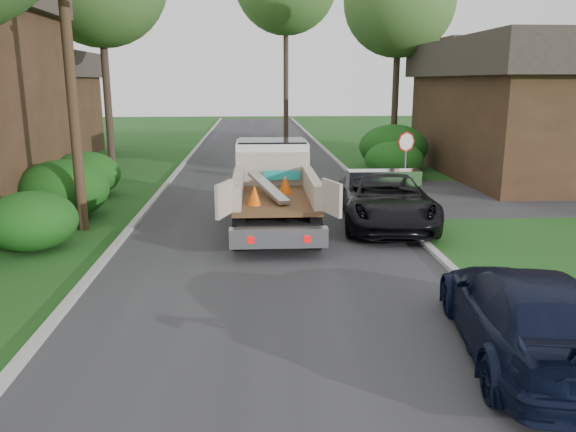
# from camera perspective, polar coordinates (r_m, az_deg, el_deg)

# --- Properties ---
(ground) EXTENTS (120.00, 120.00, 0.00)m
(ground) POSITION_cam_1_polar(r_m,az_deg,el_deg) (12.21, -1.23, -6.95)
(ground) COLOR #1D4814
(ground) RESTS_ON ground
(road) EXTENTS (8.00, 90.00, 0.02)m
(road) POSITION_cam_1_polar(r_m,az_deg,el_deg) (21.86, -2.33, 2.26)
(road) COLOR #28282B
(road) RESTS_ON ground
(curb_left) EXTENTS (0.20, 90.00, 0.12)m
(curb_left) POSITION_cam_1_polar(r_m,az_deg,el_deg) (22.14, -13.01, 2.21)
(curb_left) COLOR #9E9E99
(curb_left) RESTS_ON ground
(curb_right) EXTENTS (0.20, 90.00, 0.12)m
(curb_right) POSITION_cam_1_polar(r_m,az_deg,el_deg) (22.31, 8.26, 2.50)
(curb_right) COLOR #9E9E99
(curb_right) RESTS_ON ground
(stop_sign) EXTENTS (0.71, 0.32, 2.48)m
(stop_sign) POSITION_cam_1_polar(r_m,az_deg,el_deg) (21.35, 11.87, 6.53)
(stop_sign) COLOR slate
(stop_sign) RESTS_ON ground
(utility_pole) EXTENTS (2.42, 1.25, 10.00)m
(utility_pole) POSITION_cam_1_polar(r_m,az_deg,el_deg) (17.19, -21.41, 15.64)
(utility_pole) COLOR #382619
(utility_pole) RESTS_ON ground
(house_left_far) EXTENTS (7.56, 7.56, 6.00)m
(house_left_far) POSITION_cam_1_polar(r_m,az_deg,el_deg) (35.91, -25.33, 10.31)
(house_left_far) COLOR #362416
(house_left_far) RESTS_ON ground
(house_right) EXTENTS (9.72, 12.96, 6.20)m
(house_right) POSITION_cam_1_polar(r_m,az_deg,el_deg) (28.79, 24.68, 10.11)
(house_right) COLOR #362416
(house_right) RESTS_ON ground
(hedge_left_a) EXTENTS (2.34, 2.34, 1.53)m
(hedge_left_a) POSITION_cam_1_polar(r_m,az_deg,el_deg) (15.92, -24.63, -0.45)
(hedge_left_a) COLOR #12410F
(hedge_left_a) RESTS_ON ground
(hedge_left_b) EXTENTS (2.86, 2.86, 1.87)m
(hedge_left_b) POSITION_cam_1_polar(r_m,az_deg,el_deg) (19.21, -21.89, 2.54)
(hedge_left_b) COLOR #12410F
(hedge_left_b) RESTS_ON ground
(hedge_left_c) EXTENTS (2.60, 2.60, 1.70)m
(hedge_left_c) POSITION_cam_1_polar(r_m,az_deg,el_deg) (22.61, -19.89, 4.01)
(hedge_left_c) COLOR #12410F
(hedge_left_c) RESTS_ON ground
(hedge_right_a) EXTENTS (2.60, 2.60, 1.70)m
(hedge_right_a) POSITION_cam_1_polar(r_m,az_deg,el_deg) (25.45, 10.72, 5.56)
(hedge_right_a) COLOR #12410F
(hedge_right_a) RESTS_ON ground
(hedge_right_b) EXTENTS (3.38, 3.38, 2.21)m
(hedge_right_b) POSITION_cam_1_polar(r_m,az_deg,el_deg) (28.48, 10.65, 6.91)
(hedge_right_b) COLOR #12410F
(hedge_right_b) RESTS_ON ground
(tree_right_far) EXTENTS (6.00, 6.00, 11.50)m
(tree_right_far) POSITION_cam_1_polar(r_m,az_deg,el_deg) (32.69, 11.25, 20.68)
(tree_right_far) COLOR #2D2119
(tree_right_far) RESTS_ON ground
(flatbed_truck) EXTENTS (3.00, 6.40, 2.42)m
(flatbed_truck) POSITION_cam_1_polar(r_m,az_deg,el_deg) (17.36, -1.53, 3.72)
(flatbed_truck) COLOR black
(flatbed_truck) RESTS_ON ground
(black_pickup) EXTENTS (3.16, 5.90, 1.57)m
(black_pickup) POSITION_cam_1_polar(r_m,az_deg,el_deg) (17.31, 9.88, 1.71)
(black_pickup) COLOR black
(black_pickup) RESTS_ON ground
(navy_suv) EXTENTS (2.76, 5.23, 1.45)m
(navy_suv) POSITION_cam_1_polar(r_m,az_deg,el_deg) (9.67, 23.13, -9.15)
(navy_suv) COLOR black
(navy_suv) RESTS_ON ground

